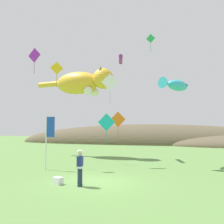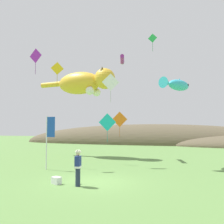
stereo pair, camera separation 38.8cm
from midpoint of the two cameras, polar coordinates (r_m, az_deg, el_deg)
ground_plane at (r=13.63m, az=-3.64°, el=-15.81°), size 120.00×120.00×0.00m
distant_hill_ridge at (r=43.99m, az=14.25°, el=-7.16°), size 55.14×12.99×6.87m
festival_attendant at (r=12.70m, az=-6.91°, el=-12.32°), size 0.30×0.44×1.77m
kite_spool at (r=13.31m, az=-6.97°, el=-15.60°), size 0.16×0.22×0.22m
picnic_cooler at (r=13.51m, az=-11.76°, el=-15.07°), size 0.58×0.51×0.36m
festival_banner_pole at (r=17.78m, az=-13.65°, el=-5.03°), size 0.66×0.08×3.67m
kite_giant_cat at (r=25.70m, az=-5.86°, el=6.64°), size 8.77×3.34×2.69m
kite_fish_windsock at (r=20.10m, az=14.99°, el=6.07°), size 2.52×3.13×0.98m
kite_tube_streamer at (r=24.73m, az=2.81°, el=11.92°), size 0.88×2.40×0.44m
kite_diamond_orange at (r=24.25m, az=2.22°, el=-1.72°), size 1.51×0.05×2.41m
kite_diamond_gold at (r=18.88m, az=-11.82°, el=9.66°), size 0.79×0.54×1.85m
kite_diamond_violet at (r=21.29m, az=-16.55°, el=12.17°), size 1.19×0.20×2.10m
kite_diamond_green at (r=26.83m, az=9.67°, el=16.26°), size 0.94×0.15×1.84m
kite_diamond_teal at (r=20.11m, az=-0.53°, el=-2.39°), size 1.45×0.06×2.35m
kite_diamond_white at (r=19.53m, az=0.24°, el=6.78°), size 1.27×0.53×2.26m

